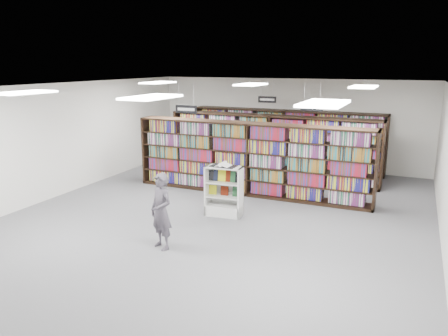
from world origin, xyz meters
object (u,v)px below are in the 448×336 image
at_px(open_book, 223,165).
at_px(shopper, 161,211).
at_px(bookshelf_row_near, 250,159).
at_px(endcap_display, 224,198).

distance_m(open_book, shopper, 2.43).
bearing_deg(bookshelf_row_near, open_book, -89.11).
height_order(bookshelf_row_near, endcap_display, bookshelf_row_near).
xyz_separation_m(endcap_display, open_book, (-0.02, -0.02, 0.85)).
relative_size(bookshelf_row_near, open_book, 10.98).
bearing_deg(open_book, endcap_display, 50.98).
bearing_deg(open_book, shopper, -96.18).
bearing_deg(endcap_display, bookshelf_row_near, 86.04).
distance_m(endcap_display, shopper, 2.43).
distance_m(bookshelf_row_near, endcap_display, 2.04).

